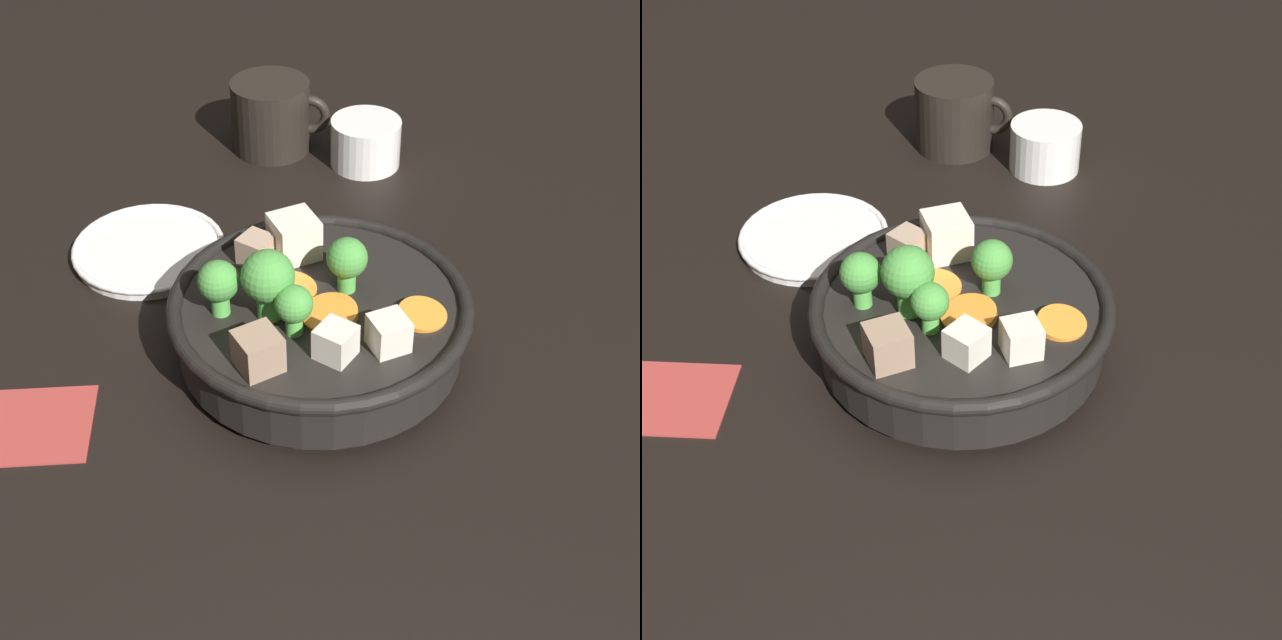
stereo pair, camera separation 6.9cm
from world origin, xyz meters
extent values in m
plane|color=black|center=(0.00, 0.00, 0.00)|extent=(3.00, 3.00, 0.00)
cylinder|color=black|center=(0.00, 0.00, 0.01)|extent=(0.12, 0.12, 0.01)
cylinder|color=black|center=(0.00, 0.00, 0.03)|extent=(0.22, 0.22, 0.04)
torus|color=black|center=(0.00, 0.00, 0.05)|extent=(0.23, 0.23, 0.01)
cylinder|color=brown|center=(0.00, 0.00, 0.04)|extent=(0.21, 0.21, 0.02)
cylinder|color=orange|center=(-0.03, 0.01, 0.05)|extent=(0.05, 0.05, 0.01)
cylinder|color=orange|center=(0.08, -0.01, 0.05)|extent=(0.05, 0.05, 0.01)
cylinder|color=orange|center=(0.01, -0.02, 0.06)|extent=(0.06, 0.06, 0.01)
cylinder|color=#59B84C|center=(-0.01, -0.04, 0.06)|extent=(0.01, 0.01, 0.02)
sphere|color=#47933D|center=(-0.01, -0.04, 0.08)|extent=(0.03, 0.03, 0.03)
cylinder|color=#59B84C|center=(-0.04, -0.02, 0.06)|extent=(0.02, 0.02, 0.02)
sphere|color=#47933D|center=(-0.04, -0.02, 0.09)|extent=(0.04, 0.04, 0.04)
cylinder|color=#59B84C|center=(0.02, 0.02, 0.06)|extent=(0.01, 0.01, 0.02)
sphere|color=#47933D|center=(0.02, 0.02, 0.08)|extent=(0.03, 0.03, 0.03)
cylinder|color=#59B84C|center=(-0.07, -0.02, 0.06)|extent=(0.01, 0.01, 0.02)
sphere|color=#47933D|center=(-0.07, -0.02, 0.08)|extent=(0.03, 0.03, 0.03)
cube|color=tan|center=(-0.06, 0.05, 0.06)|extent=(0.03, 0.03, 0.02)
cube|color=#9E7F66|center=(-0.03, -0.08, 0.07)|extent=(0.04, 0.04, 0.03)
cube|color=silver|center=(-0.03, 0.06, 0.07)|extent=(0.05, 0.05, 0.03)
cube|color=silver|center=(0.02, -0.06, 0.06)|extent=(0.03, 0.03, 0.03)
cube|color=silver|center=(0.05, -0.04, 0.07)|extent=(0.04, 0.04, 0.03)
cylinder|color=white|center=(-0.17, 0.11, 0.01)|extent=(0.13, 0.13, 0.01)
torus|color=white|center=(-0.17, 0.11, 0.01)|extent=(0.14, 0.14, 0.01)
cylinder|color=white|center=(0.01, 0.30, 0.02)|extent=(0.07, 0.07, 0.05)
cylinder|color=brown|center=(0.01, 0.30, 0.04)|extent=(0.06, 0.06, 0.00)
cylinder|color=black|center=(-0.09, 0.32, 0.04)|extent=(0.08, 0.08, 0.08)
torus|color=black|center=(-0.05, 0.32, 0.04)|extent=(0.04, 0.01, 0.04)
cube|color=#A33833|center=(-0.21, -0.10, 0.00)|extent=(0.12, 0.10, 0.00)
camera|label=1|loc=(0.06, -0.52, 0.48)|focal=50.00mm
camera|label=2|loc=(0.13, -0.51, 0.48)|focal=50.00mm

